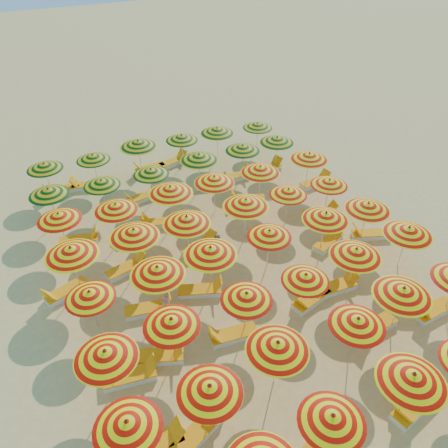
% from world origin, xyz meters
% --- Properties ---
extents(ground, '(120.00, 120.00, 0.00)m').
position_xyz_m(ground, '(0.00, 0.00, 0.00)').
color(ground, '#E9BA67').
rests_on(ground, ground).
extents(umbrella_2, '(2.18, 2.18, 1.92)m').
position_xyz_m(umbrella_2, '(-1.29, -8.41, 1.69)').
color(umbrella_2, silver).
rests_on(umbrella_2, ground).
extents(umbrella_3, '(2.63, 2.63, 2.11)m').
position_xyz_m(umbrella_3, '(1.36, -8.52, 1.86)').
color(umbrella_3, silver).
rests_on(umbrella_3, ground).
extents(umbrella_6, '(2.21, 2.21, 1.95)m').
position_xyz_m(umbrella_6, '(-6.11, -6.22, 1.71)').
color(umbrella_6, silver).
rests_on(umbrella_6, ground).
extents(umbrella_7, '(2.29, 2.29, 2.00)m').
position_xyz_m(umbrella_7, '(-3.80, -6.27, 1.76)').
color(umbrella_7, silver).
rests_on(umbrella_7, ground).
extents(umbrella_8, '(2.28, 2.28, 2.08)m').
position_xyz_m(umbrella_8, '(-1.41, -5.92, 1.83)').
color(umbrella_8, silver).
rests_on(umbrella_8, ground).
extents(umbrella_9, '(2.35, 2.35, 1.95)m').
position_xyz_m(umbrella_9, '(1.43, -6.18, 1.71)').
color(umbrella_9, silver).
rests_on(umbrella_9, ground).
extents(umbrella_10, '(2.65, 2.65, 2.14)m').
position_xyz_m(umbrella_10, '(3.54, -5.94, 1.88)').
color(umbrella_10, silver).
rests_on(umbrella_10, ground).
extents(umbrella_12, '(2.32, 2.32, 2.06)m').
position_xyz_m(umbrella_12, '(-6.07, -3.92, 1.81)').
color(umbrella_12, silver).
rests_on(umbrella_12, ground).
extents(umbrella_13, '(2.22, 2.22, 1.99)m').
position_xyz_m(umbrella_13, '(-3.89, -3.59, 1.75)').
color(umbrella_13, silver).
rests_on(umbrella_13, ground).
extents(umbrella_14, '(2.16, 2.16, 1.92)m').
position_xyz_m(umbrella_14, '(-1.19, -3.62, 1.69)').
color(umbrella_14, silver).
rests_on(umbrella_14, ground).
extents(umbrella_15, '(2.24, 2.24, 1.86)m').
position_xyz_m(umbrella_15, '(1.17, -3.70, 1.64)').
color(umbrella_15, silver).
rests_on(umbrella_15, ground).
extents(umbrella_16, '(2.44, 2.44, 2.10)m').
position_xyz_m(umbrella_16, '(3.50, -3.59, 1.85)').
color(umbrella_16, silver).
rests_on(umbrella_16, ground).
extents(umbrella_17, '(2.34, 2.34, 2.10)m').
position_xyz_m(umbrella_17, '(6.26, -3.49, 1.85)').
color(umbrella_17, silver).
rests_on(umbrella_17, ground).
extents(umbrella_18, '(2.31, 2.31, 1.86)m').
position_xyz_m(umbrella_18, '(-5.94, -1.12, 1.64)').
color(umbrella_18, silver).
rests_on(umbrella_18, ground).
extents(umbrella_19, '(2.32, 2.32, 2.14)m').
position_xyz_m(umbrella_19, '(-3.52, -1.26, 1.89)').
color(umbrella_19, silver).
rests_on(umbrella_19, ground).
extents(umbrella_20, '(2.15, 2.15, 2.18)m').
position_xyz_m(umbrella_20, '(-1.39, -1.16, 1.92)').
color(umbrella_20, silver).
rests_on(umbrella_20, ground).
extents(umbrella_21, '(2.15, 2.15, 1.94)m').
position_xyz_m(umbrella_21, '(1.29, -1.00, 1.70)').
color(umbrella_21, silver).
rests_on(umbrella_21, ground).
extents(umbrella_22, '(2.60, 2.60, 2.11)m').
position_xyz_m(umbrella_22, '(3.91, -1.21, 1.86)').
color(umbrella_22, silver).
rests_on(umbrella_22, ground).
extents(umbrella_23, '(2.46, 2.46, 2.09)m').
position_xyz_m(umbrella_23, '(6.01, -1.41, 1.84)').
color(umbrella_23, silver).
rests_on(umbrella_23, ground).
extents(umbrella_24, '(2.17, 2.17, 2.17)m').
position_xyz_m(umbrella_24, '(-6.08, 1.15, 1.91)').
color(umbrella_24, silver).
rests_on(umbrella_24, ground).
extents(umbrella_25, '(2.50, 2.50, 2.16)m').
position_xyz_m(umbrella_25, '(-3.63, 1.20, 1.90)').
color(umbrella_25, silver).
rests_on(umbrella_25, ground).
extents(umbrella_26, '(2.29, 2.29, 2.14)m').
position_xyz_m(umbrella_26, '(-1.42, 1.10, 1.88)').
color(umbrella_26, silver).
rests_on(umbrella_26, ground).
extents(umbrella_27, '(2.38, 2.38, 2.17)m').
position_xyz_m(umbrella_27, '(1.35, 1.08, 1.91)').
color(umbrella_27, silver).
rests_on(umbrella_27, ground).
extents(umbrella_28, '(1.96, 1.96, 1.87)m').
position_xyz_m(umbrella_28, '(3.75, 1.35, 1.65)').
color(umbrella_28, silver).
rests_on(umbrella_28, ground).
extents(umbrella_29, '(2.29, 2.29, 1.89)m').
position_xyz_m(umbrella_29, '(5.95, 1.17, 1.66)').
color(umbrella_29, silver).
rests_on(umbrella_29, ground).
extents(umbrella_30, '(2.13, 2.13, 1.99)m').
position_xyz_m(umbrella_30, '(-6.10, 3.90, 1.75)').
color(umbrella_30, silver).
rests_on(umbrella_30, ground).
extents(umbrella_31, '(2.20, 2.20, 2.04)m').
position_xyz_m(umbrella_31, '(-3.77, 3.45, 1.80)').
color(umbrella_31, silver).
rests_on(umbrella_31, ground).
extents(umbrella_32, '(2.46, 2.46, 2.17)m').
position_xyz_m(umbrella_32, '(-1.21, 3.54, 1.91)').
color(umbrella_32, silver).
rests_on(umbrella_32, ground).
extents(umbrella_33, '(2.15, 2.15, 2.06)m').
position_xyz_m(umbrella_33, '(1.04, 3.62, 1.81)').
color(umbrella_33, silver).
rests_on(umbrella_33, ground).
extents(umbrella_34, '(2.15, 2.15, 2.07)m').
position_xyz_m(umbrella_34, '(3.48, 3.48, 1.82)').
color(umbrella_34, silver).
rests_on(umbrella_34, ground).
extents(umbrella_35, '(2.27, 2.27, 2.11)m').
position_xyz_m(umbrella_35, '(6.40, 3.48, 1.86)').
color(umbrella_35, silver).
rests_on(umbrella_35, ground).
extents(umbrella_36, '(2.23, 2.23, 1.95)m').
position_xyz_m(umbrella_36, '(-6.18, 6.17, 1.72)').
color(umbrella_36, silver).
rests_on(umbrella_36, ground).
extents(umbrella_37, '(2.34, 2.34, 1.87)m').
position_xyz_m(umbrella_37, '(-3.79, 6.00, 1.65)').
color(umbrella_37, silver).
rests_on(umbrella_37, ground).
extents(umbrella_38, '(2.24, 2.24, 1.89)m').
position_xyz_m(umbrella_38, '(-1.34, 5.93, 1.66)').
color(umbrella_38, silver).
rests_on(umbrella_38, ground).
extents(umbrella_39, '(2.11, 2.11, 2.11)m').
position_xyz_m(umbrella_39, '(1.27, 5.94, 1.85)').
color(umbrella_39, silver).
rests_on(umbrella_39, ground).
extents(umbrella_40, '(2.45, 2.45, 1.98)m').
position_xyz_m(umbrella_40, '(3.88, 6.05, 1.74)').
color(umbrella_40, silver).
rests_on(umbrella_40, ground).
extents(umbrella_41, '(2.28, 2.28, 2.04)m').
position_xyz_m(umbrella_41, '(6.01, 5.98, 1.79)').
color(umbrella_41, silver).
rests_on(umbrella_41, ground).
extents(umbrella_42, '(2.02, 2.02, 1.91)m').
position_xyz_m(umbrella_42, '(-5.99, 8.83, 1.68)').
color(umbrella_42, silver).
rests_on(umbrella_42, ground).
extents(umbrella_43, '(1.83, 1.83, 1.87)m').
position_xyz_m(umbrella_43, '(-3.57, 8.75, 1.65)').
color(umbrella_43, silver).
rests_on(umbrella_43, ground).
extents(umbrella_44, '(2.50, 2.50, 2.16)m').
position_xyz_m(umbrella_44, '(-1.09, 8.71, 1.90)').
color(umbrella_44, silver).
rests_on(umbrella_44, ground).
extents(umbrella_45, '(2.01, 2.01, 1.93)m').
position_xyz_m(umbrella_45, '(1.44, 8.76, 1.70)').
color(umbrella_45, silver).
rests_on(umbrella_45, ground).
extents(umbrella_46, '(2.25, 2.25, 2.08)m').
position_xyz_m(umbrella_46, '(3.53, 8.48, 1.83)').
color(umbrella_46, silver).
rests_on(umbrella_46, ground).
extents(umbrella_47, '(2.23, 2.23, 1.87)m').
position_xyz_m(umbrella_47, '(6.18, 8.41, 1.65)').
color(umbrella_47, silver).
rests_on(umbrella_47, ground).
extents(lounger_2, '(1.81, 0.89, 0.69)m').
position_xyz_m(lounger_2, '(1.86, -8.63, 0.15)').
color(lounger_2, white).
rests_on(lounger_2, ground).
extents(lounger_4, '(1.74, 0.60, 0.69)m').
position_xyz_m(lounger_4, '(-5.51, -6.24, 0.15)').
color(lounger_4, white).
rests_on(lounger_4, ground).
extents(lounger_5, '(1.82, 1.20, 0.69)m').
position_xyz_m(lounger_5, '(-4.30, -6.45, 0.15)').
color(lounger_5, white).
rests_on(lounger_5, ground).
extents(lounger_6, '(1.77, 0.69, 0.69)m').
position_xyz_m(lounger_6, '(2.94, -5.71, 0.15)').
color(lounger_6, white).
rests_on(lounger_6, ground).
extents(lounger_7, '(1.76, 0.66, 0.69)m').
position_xyz_m(lounger_7, '(5.45, -6.10, 0.15)').
color(lounger_7, white).
rests_on(lounger_7, ground).
extents(lounger_8, '(1.80, 0.86, 0.69)m').
position_xyz_m(lounger_8, '(-5.47, -3.78, 0.15)').
color(lounger_8, white).
rests_on(lounger_8, ground).
extents(lounger_9, '(1.82, 1.19, 0.69)m').
position_xyz_m(lounger_9, '(-4.40, -3.46, 0.15)').
color(lounger_9, white).
rests_on(lounger_9, ground).
extents(lounger_10, '(1.79, 0.81, 0.69)m').
position_xyz_m(lounger_10, '(-1.79, -3.76, 0.15)').
color(lounger_10, white).
rests_on(lounger_10, ground).
extents(lounger_11, '(1.82, 0.97, 0.69)m').
position_xyz_m(lounger_11, '(1.67, -3.59, 0.15)').
color(lounger_11, white).
rests_on(lounger_11, ground).
extents(lounger_12, '(1.77, 0.72, 0.69)m').
position_xyz_m(lounger_12, '(3.00, -3.49, 0.15)').
color(lounger_12, white).
rests_on(lounger_12, ground).
extents(lounger_13, '(1.81, 0.93, 0.69)m').
position_xyz_m(lounger_13, '(-4.02, -1.28, 0.15)').
color(lounger_13, white).
rests_on(lounger_13, ground).
extents(lounger_14, '(1.82, 1.18, 0.69)m').
position_xyz_m(lounger_14, '(-1.90, -1.27, 0.15)').
color(lounger_14, white).
rests_on(lounger_14, ground).
extents(lounger_15, '(1.82, 1.17, 0.69)m').
position_xyz_m(lounger_15, '(4.50, -1.01, 0.15)').
color(lounger_15, white).
rests_on(lounger_15, ground).
extents(lounger_16, '(1.82, 1.22, 0.69)m').
position_xyz_m(lounger_16, '(6.51, -1.44, 0.15)').
color(lounger_16, white).
rests_on(lounger_16, ground).
extents(lounger_17, '(1.83, 1.09, 0.69)m').
position_xyz_m(lounger_17, '(-6.67, 1.03, 0.15)').
color(lounger_17, white).
rests_on(lounger_17, ground).
extents(lounger_18, '(1.82, 0.95, 0.69)m').
position_xyz_m(lounger_18, '(-4.13, 1.28, 0.15)').
color(lounger_18, white).
rests_on(lounger_18, ground).
extents(lounger_19, '(1.83, 1.14, 0.69)m').
position_xyz_m(lounger_19, '(-0.83, 1.20, 0.15)').
color(lounger_19, white).
rests_on(lounger_19, ground).
extents(lounger_20, '(1.82, 0.98, 0.69)m').
position_xyz_m(lounger_20, '(5.44, 0.96, 0.15)').
color(lounger_20, white).
rests_on(lounger_20, ground).
extents(lounger_21, '(1.82, 0.99, 0.69)m').
position_xyz_m(lounger_21, '(-5.50, 4.06, 0.15)').
color(lounger_21, white).
rests_on(lounger_21, ground).
extents(lounger_22, '(1.83, 1.13, 0.69)m').
position_xyz_m(lounger_22, '(-3.17, 3.52, 0.15)').
color(lounger_22, white).
rests_on(lounger_22, ground).
extents(lounger_23, '(1.83, 1.09, 0.69)m').
position_xyz_m(lounger_23, '(-1.80, 3.68, 0.15)').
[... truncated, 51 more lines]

